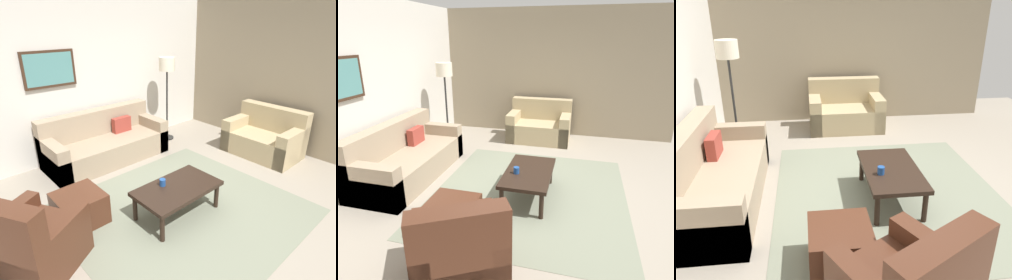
{
  "view_description": "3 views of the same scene",
  "coord_description": "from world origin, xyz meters",
  "views": [
    {
      "loc": [
        -2.32,
        -2.24,
        2.38
      ],
      "look_at": [
        0.19,
        0.5,
        0.82
      ],
      "focal_mm": 30.63,
      "sensor_mm": 36.0,
      "label": 1
    },
    {
      "loc": [
        -3.77,
        -0.64,
        2.18
      ],
      "look_at": [
        0.04,
        0.37,
        0.78
      ],
      "focal_mm": 31.15,
      "sensor_mm": 36.0,
      "label": 2
    },
    {
      "loc": [
        -3.53,
        0.96,
        2.24
      ],
      "look_at": [
        -0.07,
        0.55,
        0.78
      ],
      "focal_mm": 36.15,
      "sensor_mm": 36.0,
      "label": 3
    }
  ],
  "objects": [
    {
      "name": "framed_artwork",
      "position": [
        -0.57,
        2.51,
        1.65
      ],
      "size": [
        0.85,
        0.04,
        0.58
      ],
      "color": "#382316"
    },
    {
      "name": "armchair_leather",
      "position": [
        -1.84,
        0.3,
        0.31
      ],
      "size": [
        1.09,
        1.09,
        0.95
      ],
      "color": "#4C2819",
      "rests_on": "ground_plane"
    },
    {
      "name": "lamp_standing",
      "position": [
        1.56,
        2.04,
        1.41
      ],
      "size": [
        0.32,
        0.32,
        1.71
      ],
      "color": "black",
      "rests_on": "ground_plane"
    },
    {
      "name": "cup",
      "position": [
        -0.23,
        0.15,
        0.46
      ],
      "size": [
        0.08,
        0.08,
        0.09
      ],
      "primitive_type": "cylinder",
      "color": "#1E478C",
      "rests_on": "coffee_table"
    },
    {
      "name": "couch_main",
      "position": [
        0.07,
        2.1,
        0.3
      ],
      "size": [
        2.16,
        0.91,
        0.88
      ],
      "color": "gray",
      "rests_on": "ground_plane"
    },
    {
      "name": "ground_plane",
      "position": [
        0.0,
        0.0,
        0.0
      ],
      "size": [
        8.0,
        8.0,
        0.0
      ],
      "primitive_type": "plane",
      "color": "gray"
    },
    {
      "name": "coffee_table",
      "position": [
        -0.11,
        0.0,
        0.36
      ],
      "size": [
        1.1,
        0.64,
        0.41
      ],
      "color": "black",
      "rests_on": "ground_plane"
    },
    {
      "name": "area_rug",
      "position": [
        0.0,
        0.0,
        0.0
      ],
      "size": [
        2.95,
        2.73,
        0.01
      ],
      "primitive_type": "cube",
      "color": "gray",
      "rests_on": "ground_plane"
    },
    {
      "name": "rear_partition",
      "position": [
        0.0,
        2.6,
        1.4
      ],
      "size": [
        6.0,
        0.12,
        2.8
      ],
      "primitive_type": "cube",
      "color": "silver",
      "rests_on": "ground_plane"
    },
    {
      "name": "ottoman",
      "position": [
        -1.12,
        0.71,
        0.2
      ],
      "size": [
        0.56,
        0.56,
        0.4
      ],
      "primitive_type": "cube",
      "color": "#4C2819",
      "rests_on": "ground_plane"
    },
    {
      "name": "stone_feature_panel",
      "position": [
        3.0,
        0.0,
        1.4
      ],
      "size": [
        0.12,
        5.2,
        2.8
      ],
      "primitive_type": "cube",
      "color": "gray",
      "rests_on": "ground_plane"
    },
    {
      "name": "couch_loveseat",
      "position": [
        2.46,
        0.23,
        0.3
      ],
      "size": [
        0.86,
        1.32,
        0.88
      ],
      "color": "tan",
      "rests_on": "ground_plane"
    }
  ]
}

